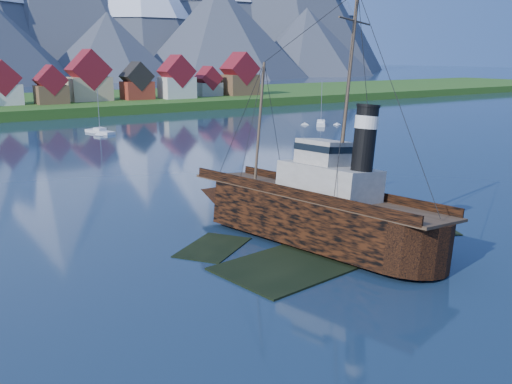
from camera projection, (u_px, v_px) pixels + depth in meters
ground at (322, 248)px, 56.42m from camera, size 1400.00×1400.00×0.00m
shoal at (322, 242)px, 59.20m from camera, size 31.71×21.24×1.14m
shore_bank at (2, 110)px, 194.41m from camera, size 600.00×80.00×3.20m
seawall at (26, 121)px, 163.56m from camera, size 600.00×2.50×2.00m
tugboat_wreck at (302, 207)px, 58.97m from camera, size 7.58×32.67×25.89m
sailboat_d at (321, 124)px, 153.24m from camera, size 7.35×8.13×11.99m
sailboat_e at (100, 132)px, 137.74m from camera, size 4.78×9.75×10.97m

